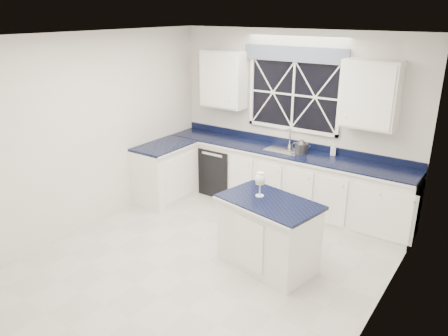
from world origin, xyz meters
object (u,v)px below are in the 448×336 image
Objects in this scene: soap_bottle at (333,149)px; dishwasher at (224,169)px; wine_glass at (260,180)px; faucet at (289,137)px; kettle at (301,147)px; island at (268,233)px.

dishwasher is at bearing -173.05° from soap_bottle.
dishwasher is at bearing 135.72° from wine_glass.
faucet is 0.96× the size of kettle.
kettle reaches higher than dishwasher.
soap_bottle is (0.05, 1.82, 0.59)m from island.
dishwasher is 0.64× the size of island.
soap_bottle reaches higher than dishwasher.
soap_bottle is (1.81, 0.22, 0.61)m from dishwasher.
faucet reaches higher than wine_glass.
faucet reaches higher than dishwasher.
kettle is (1.38, 0.03, 0.63)m from dishwasher.
soap_bottle is (0.42, 0.19, -0.02)m from kettle.
faucet is at bearing 121.17° from island.
soap_bottle is (0.21, 1.77, -0.05)m from wine_glass.
island reaches higher than dishwasher.
wine_glass is (1.59, -1.55, 0.66)m from dishwasher.
dishwasher is 2.62× the size of kettle.
soap_bottle reaches higher than island.
dishwasher is 2.37m from island.
wine_glass reaches higher than island.
soap_bottle is (0.71, 0.03, -0.07)m from faucet.
kettle is at bearing 114.01° from island.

